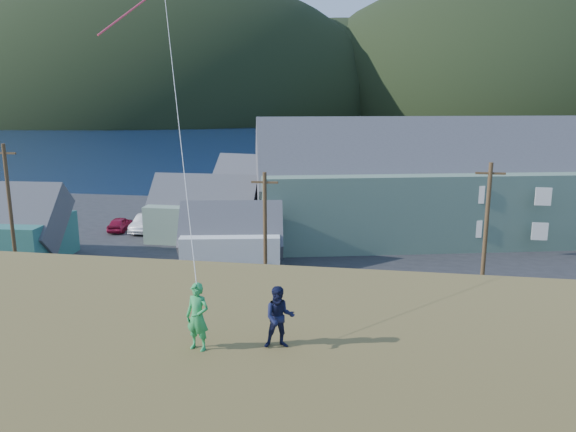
% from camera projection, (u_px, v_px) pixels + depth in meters
% --- Properties ---
extents(ground, '(900.00, 900.00, 0.00)m').
position_uv_depth(ground, '(282.00, 317.00, 32.92)').
color(ground, '#0A1638').
rests_on(ground, ground).
extents(grass_strip, '(110.00, 8.00, 0.10)m').
position_uv_depth(grass_strip, '(276.00, 330.00, 30.98)').
color(grass_strip, '#4C3D19').
rests_on(grass_strip, ground).
extents(waterfront_lot, '(72.00, 36.00, 0.12)m').
position_uv_depth(waterfront_lot, '(315.00, 241.00, 49.28)').
color(waterfront_lot, '#28282B').
rests_on(waterfront_lot, ground).
extents(wharf, '(26.00, 14.00, 0.90)m').
position_uv_depth(wharf, '(289.00, 190.00, 72.29)').
color(wharf, gray).
rests_on(wharf, ground).
extents(far_shore, '(900.00, 320.00, 2.00)m').
position_uv_depth(far_shore, '(373.00, 111.00, 350.55)').
color(far_shore, black).
rests_on(far_shore, ground).
extents(far_hills, '(760.00, 265.00, 143.00)m').
position_uv_depth(far_hills, '(439.00, 112.00, 295.97)').
color(far_hills, black).
rests_on(far_hills, ground).
extents(lodge, '(38.38, 18.96, 13.01)m').
position_uv_depth(lodge, '(467.00, 183.00, 49.51)').
color(lodge, slate).
rests_on(lodge, waterfront_lot).
extents(shed_teal, '(9.79, 7.22, 7.44)m').
position_uv_depth(shed_teal, '(2.00, 227.00, 42.96)').
color(shed_teal, '#2F6E62').
rests_on(shed_teal, waterfront_lot).
extents(shed_palegreen_near, '(9.53, 6.03, 6.91)m').
position_uv_depth(shed_palegreen_near, '(204.00, 211.00, 49.66)').
color(shed_palegreen_near, gray).
rests_on(shed_palegreen_near, waterfront_lot).
extents(shed_white, '(8.38, 6.37, 6.01)m').
position_uv_depth(shed_white, '(232.00, 238.00, 41.40)').
color(shed_white, white).
rests_on(shed_white, waterfront_lot).
extents(shed_palegreen_far, '(11.94, 8.01, 7.45)m').
position_uv_depth(shed_palegreen_far, '(264.00, 186.00, 61.07)').
color(shed_palegreen_far, gray).
rests_on(shed_palegreen_far, waterfront_lot).
extents(utility_poles, '(29.57, 0.24, 9.62)m').
position_uv_depth(utility_poles, '(237.00, 232.00, 33.83)').
color(utility_poles, '#47331E').
rests_on(utility_poles, waterfront_lot).
extents(parked_cars, '(24.69, 12.15, 1.55)m').
position_uv_depth(parked_cars, '(231.00, 219.00, 54.37)').
color(parked_cars, maroon).
rests_on(parked_cars, waterfront_lot).
extents(kite_flyer_green, '(0.65, 0.51, 1.57)m').
position_uv_depth(kite_flyer_green, '(198.00, 317.00, 12.62)').
color(kite_flyer_green, green).
rests_on(kite_flyer_green, hillside).
extents(kite_flyer_navy, '(0.82, 0.71, 1.45)m').
position_uv_depth(kite_flyer_navy, '(279.00, 317.00, 12.73)').
color(kite_flyer_navy, '#141839').
rests_on(kite_flyer_navy, hillside).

